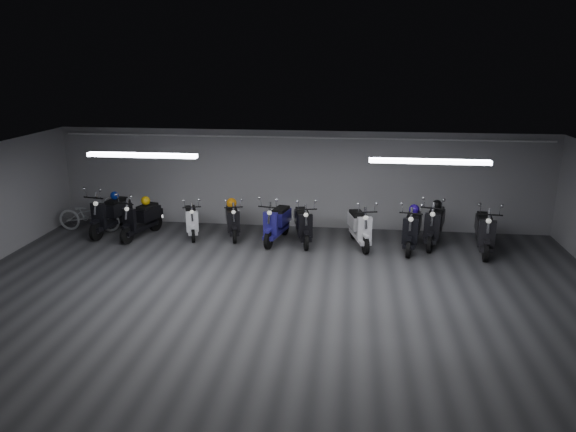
# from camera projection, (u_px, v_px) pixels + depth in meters

# --- Properties ---
(floor) EXTENTS (14.00, 10.00, 0.01)m
(floor) POSITION_uv_depth(u_px,v_px,m) (275.00, 300.00, 10.90)
(floor) COLOR #343537
(floor) RESTS_ON ground
(ceiling) EXTENTS (14.00, 10.00, 0.01)m
(ceiling) POSITION_uv_depth(u_px,v_px,m) (274.00, 164.00, 10.10)
(ceiling) COLOR gray
(ceiling) RESTS_ON ground
(back_wall) EXTENTS (14.00, 0.01, 2.80)m
(back_wall) POSITION_uv_depth(u_px,v_px,m) (300.00, 180.00, 15.27)
(back_wall) COLOR gray
(back_wall) RESTS_ON ground
(front_wall) EXTENTS (14.00, 0.01, 2.80)m
(front_wall) POSITION_uv_depth(u_px,v_px,m) (208.00, 381.00, 5.74)
(front_wall) COLOR gray
(front_wall) RESTS_ON ground
(fluor_strip_left) EXTENTS (2.40, 0.18, 0.08)m
(fluor_strip_left) POSITION_uv_depth(u_px,v_px,m) (142.00, 155.00, 11.42)
(fluor_strip_left) COLOR white
(fluor_strip_left) RESTS_ON ceiling
(fluor_strip_right) EXTENTS (2.40, 0.18, 0.08)m
(fluor_strip_right) POSITION_uv_depth(u_px,v_px,m) (429.00, 161.00, 10.73)
(fluor_strip_right) COLOR white
(fluor_strip_right) RESTS_ON ceiling
(conduit) EXTENTS (13.60, 0.05, 0.05)m
(conduit) POSITION_uv_depth(u_px,v_px,m) (300.00, 137.00, 14.84)
(conduit) COLOR white
(conduit) RESTS_ON back_wall
(scooter_0) EXTENTS (1.02, 2.06, 1.46)m
(scooter_0) POSITION_uv_depth(u_px,v_px,m) (110.00, 208.00, 14.86)
(scooter_0) COLOR black
(scooter_0) RESTS_ON floor
(scooter_1) EXTENTS (1.11, 1.93, 1.36)m
(scooter_1) POSITION_uv_depth(u_px,v_px,m) (140.00, 213.00, 14.55)
(scooter_1) COLOR black
(scooter_1) RESTS_ON floor
(scooter_2) EXTENTS (1.06, 1.70, 1.20)m
(scooter_2) POSITION_uv_depth(u_px,v_px,m) (191.00, 215.00, 14.65)
(scooter_2) COLOR white
(scooter_2) RESTS_ON floor
(scooter_3) EXTENTS (1.00, 1.73, 1.22)m
(scooter_3) POSITION_uv_depth(u_px,v_px,m) (233.00, 215.00, 14.60)
(scooter_3) COLOR black
(scooter_3) RESTS_ON floor
(scooter_4) EXTENTS (1.01, 1.94, 1.38)m
(scooter_4) POSITION_uv_depth(u_px,v_px,m) (277.00, 217.00, 14.19)
(scooter_4) COLOR navy
(scooter_4) RESTS_ON floor
(scooter_5) EXTENTS (0.97, 1.89, 1.34)m
(scooter_5) POSITION_uv_depth(u_px,v_px,m) (303.00, 218.00, 14.11)
(scooter_5) COLOR black
(scooter_5) RESTS_ON floor
(scooter_6) EXTENTS (1.03, 1.90, 1.34)m
(scooter_6) POSITION_uv_depth(u_px,v_px,m) (360.00, 221.00, 13.86)
(scooter_6) COLOR silver
(scooter_6) RESTS_ON floor
(scooter_7) EXTENTS (0.99, 1.97, 1.40)m
(scooter_7) POSITION_uv_depth(u_px,v_px,m) (412.00, 223.00, 13.59)
(scooter_7) COLOR black
(scooter_7) RESTS_ON floor
(scooter_8) EXTENTS (1.14, 2.05, 1.45)m
(scooter_8) POSITION_uv_depth(u_px,v_px,m) (435.00, 219.00, 13.91)
(scooter_8) COLOR black
(scooter_8) RESTS_ON floor
(scooter_9) EXTENTS (0.91, 2.03, 1.46)m
(scooter_9) POSITION_uv_depth(u_px,v_px,m) (485.00, 225.00, 13.36)
(scooter_9) COLOR black
(scooter_9) RESTS_ON floor
(bicycle) EXTENTS (1.78, 0.63, 1.15)m
(bicycle) POSITION_uv_depth(u_px,v_px,m) (89.00, 211.00, 15.12)
(bicycle) COLOR silver
(bicycle) RESTS_ON floor
(helmet_0) EXTENTS (0.25, 0.25, 0.25)m
(helmet_0) POSITION_uv_depth(u_px,v_px,m) (146.00, 201.00, 14.69)
(helmet_0) COLOR #E9AE0D
(helmet_0) RESTS_ON scooter_1
(helmet_1) EXTENTS (0.28, 0.28, 0.28)m
(helmet_1) POSITION_uv_depth(u_px,v_px,m) (232.00, 203.00, 14.73)
(helmet_1) COLOR orange
(helmet_1) RESTS_ON scooter_3
(helmet_2) EXTENTS (0.23, 0.23, 0.23)m
(helmet_2) POSITION_uv_depth(u_px,v_px,m) (115.00, 196.00, 15.03)
(helmet_2) COLOR #0E289C
(helmet_2) RESTS_ON scooter_0
(helmet_3) EXTENTS (0.26, 0.26, 0.26)m
(helmet_3) POSITION_uv_depth(u_px,v_px,m) (437.00, 205.00, 14.07)
(helmet_3) COLOR black
(helmet_3) RESTS_ON scooter_8
(helmet_4) EXTENTS (0.26, 0.26, 0.26)m
(helmet_4) POSITION_uv_depth(u_px,v_px,m) (414.00, 209.00, 13.75)
(helmet_4) COLOR #220B82
(helmet_4) RESTS_ON scooter_7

